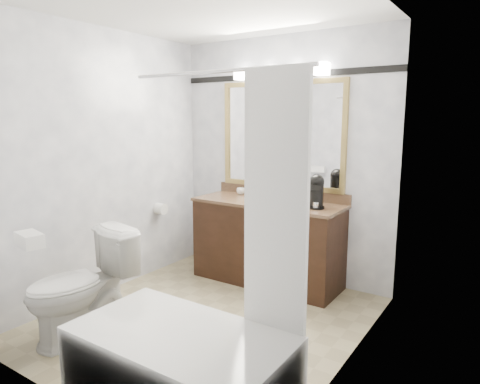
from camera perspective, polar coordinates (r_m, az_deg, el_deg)
name	(u,v)px	position (r m, az deg, el deg)	size (l,w,h in m)	color
room	(204,172)	(3.41, -4.78, 2.62)	(2.42, 2.62, 2.52)	#968A66
vanity	(267,240)	(4.40, 3.66, -6.46)	(1.53, 0.58, 0.97)	black
mirror	(281,135)	(4.46, 5.53, 7.54)	(1.40, 0.04, 1.10)	#AB8F4D
vanity_light_bar	(280,71)	(4.43, 5.33, 15.73)	(1.02, 0.14, 0.12)	silver
accent_stripe	(283,75)	(4.49, 5.73, 15.23)	(2.40, 0.01, 0.06)	black
bathtub	(186,358)	(2.72, -7.24, -21.13)	(1.30, 0.75, 1.96)	white
tp_roll	(161,209)	(4.74, -10.54, -2.21)	(0.12, 0.12, 0.11)	white
toilet	(81,286)	(3.55, -20.44, -11.71)	(0.46, 0.81, 0.82)	white
tissue_box	(30,240)	(3.22, -26.25, -5.71)	(0.23, 0.12, 0.09)	white
coffee_maker	(316,190)	(4.04, 10.16, 0.22)	(0.17, 0.20, 0.31)	black
cup_left	(241,191)	(4.68, 0.09, 0.12)	(0.09, 0.09, 0.07)	white
soap_bottle_a	(265,192)	(4.50, 3.30, -0.06)	(0.05, 0.05, 0.11)	white
soap_bottle_b	(297,196)	(4.38, 7.59, -0.48)	(0.07, 0.07, 0.09)	white
soap_bar	(277,199)	(4.38, 4.92, -0.90)	(0.07, 0.04, 0.02)	beige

